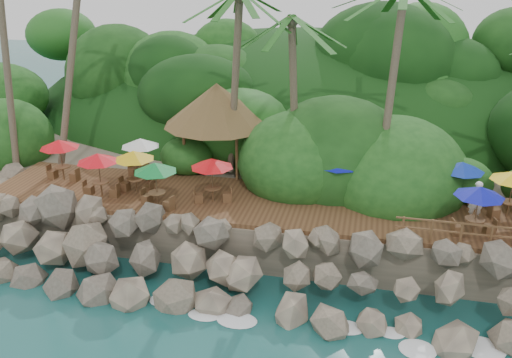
# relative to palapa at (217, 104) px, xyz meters

# --- Properties ---
(ground) EXTENTS (140.00, 140.00, 0.00)m
(ground) POSITION_rel_palapa_xyz_m (2.96, -9.88, -5.79)
(ground) COLOR #19514F
(ground) RESTS_ON ground
(land_base) EXTENTS (32.00, 25.20, 2.10)m
(land_base) POSITION_rel_palapa_xyz_m (2.96, 6.12, -4.74)
(land_base) COLOR gray
(land_base) RESTS_ON ground
(jungle_hill) EXTENTS (44.80, 28.00, 15.40)m
(jungle_hill) POSITION_rel_palapa_xyz_m (2.96, 13.62, -5.79)
(jungle_hill) COLOR #143811
(jungle_hill) RESTS_ON ground
(seawall) EXTENTS (29.00, 4.00, 2.30)m
(seawall) POSITION_rel_palapa_xyz_m (2.96, -7.88, -4.64)
(seawall) COLOR gray
(seawall) RESTS_ON ground
(terrace) EXTENTS (26.00, 5.00, 0.20)m
(terrace) POSITION_rel_palapa_xyz_m (2.96, -3.88, -3.59)
(terrace) COLOR brown
(terrace) RESTS_ON land_base
(jungle_foliage) EXTENTS (44.00, 16.00, 12.00)m
(jungle_foliage) POSITION_rel_palapa_xyz_m (2.96, 5.12, -5.79)
(jungle_foliage) COLOR #143811
(jungle_foliage) RESTS_ON ground
(foam_line) EXTENTS (25.20, 0.80, 0.06)m
(foam_line) POSITION_rel_palapa_xyz_m (2.96, -9.58, -5.76)
(foam_line) COLOR white
(foam_line) RESTS_ON ground
(palapa) EXTENTS (5.67, 5.67, 4.60)m
(palapa) POSITION_rel_palapa_xyz_m (0.00, 0.00, 0.00)
(palapa) COLOR brown
(palapa) RESTS_ON ground
(dining_clusters) EXTENTS (23.96, 5.10, 2.13)m
(dining_clusters) POSITION_rel_palapa_xyz_m (3.78, -3.99, -1.72)
(dining_clusters) COLOR brown
(dining_clusters) RESTS_ON terrace
(railing) EXTENTS (8.30, 0.10, 1.00)m
(railing) POSITION_rel_palapa_xyz_m (13.33, -6.23, -2.89)
(railing) COLOR brown
(railing) RESTS_ON terrace
(waiter) EXTENTS (0.71, 0.52, 1.78)m
(waiter) POSITION_rel_palapa_xyz_m (12.54, -3.68, -2.60)
(waiter) COLOR white
(waiter) RESTS_ON terrace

